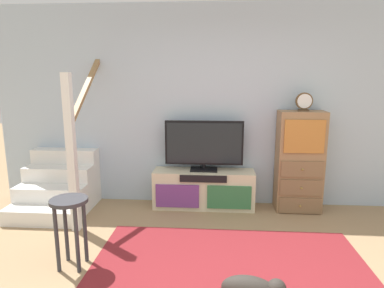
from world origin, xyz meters
TOP-DOWN VIEW (x-y plane):
  - back_wall at (0.00, 2.46)m, footprint 6.40×0.12m
  - area_rug at (0.00, 0.60)m, footprint 2.60×1.80m
  - media_console at (-0.30, 2.19)m, footprint 1.35×0.38m
  - television at (-0.30, 2.22)m, footprint 1.04×0.22m
  - side_cabinet at (0.95, 2.20)m, footprint 0.58×0.38m
  - desk_clock at (0.96, 2.19)m, footprint 0.21×0.08m
  - staircase at (-2.24, 2.20)m, footprint 1.00×1.36m
  - bar_stool_near at (-1.47, 0.65)m, footprint 0.34×0.34m

SIDE VIEW (x-z plane):
  - area_rug at x=0.00m, z-range 0.00..0.01m
  - media_console at x=-0.30m, z-range 0.00..0.51m
  - staircase at x=-2.24m, z-range -0.73..1.47m
  - bar_stool_near at x=-1.47m, z-range 0.17..0.83m
  - side_cabinet at x=0.95m, z-range 0.00..1.32m
  - television at x=-0.30m, z-range 0.54..1.21m
  - back_wall at x=0.00m, z-range 0.00..2.70m
  - desk_clock at x=0.96m, z-range 1.33..1.56m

